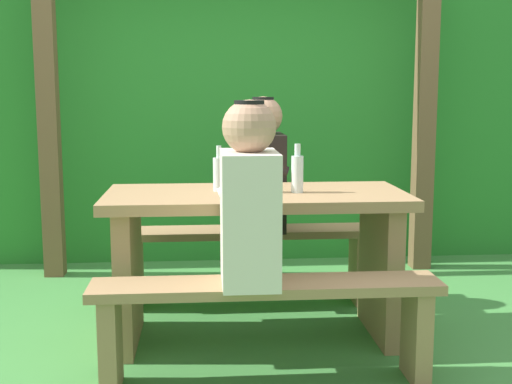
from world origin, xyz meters
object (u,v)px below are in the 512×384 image
bench_near (266,311)px  bottle_right (297,172)px  person_white_shirt (249,200)px  bench_far (249,250)px  picnic_table (256,239)px  person_black_coat (263,169)px  bottle_left (219,173)px  drinking_glass (232,181)px  bottle_center (253,171)px

bench_near → bottle_right: bearing=68.8°
person_white_shirt → bottle_right: size_ratio=3.17×
bench_far → picnic_table: bearing=-90.0°
person_black_coat → bottle_left: (-0.25, -0.47, 0.04)m
bench_far → bottle_right: size_ratio=6.16×
bench_far → drinking_glass: 0.62m
bench_far → bottle_center: (-0.02, -0.53, 0.51)m
person_black_coat → bench_far: bearing=177.6°
bench_near → bottle_left: 0.76m
bench_far → drinking_glass: (-0.11, -0.42, 0.44)m
bottle_right → person_white_shirt: bearing=-117.9°
picnic_table → bottle_left: 0.36m
picnic_table → drinking_glass: 0.30m
picnic_table → drinking_glass: bearing=137.3°
bottle_left → person_black_coat: bearing=62.0°
picnic_table → person_black_coat: 0.59m
picnic_table → bottle_left: (-0.17, 0.04, 0.31)m
bottle_right → drinking_glass: bearing=157.0°
drinking_glass → bottle_center: (0.09, -0.11, 0.06)m
bottle_right → bottle_left: bearing=168.8°
bench_far → bottle_left: 0.70m
person_black_coat → bottle_left: size_ratio=3.35×
picnic_table → bench_near: picnic_table is taller
bench_near → bottle_left: (-0.17, 0.56, 0.49)m
person_black_coat → drinking_glass: bearing=-113.9°
picnic_table → bench_far: (0.00, 0.52, -0.18)m
bench_near → person_white_shirt: size_ratio=1.95×
person_black_coat → bottle_center: 0.53m
drinking_glass → picnic_table: bearing=-42.7°
person_white_shirt → person_black_coat: 1.04m
drinking_glass → bottle_center: 0.15m
person_white_shirt → bottle_right: bearing=62.1°
picnic_table → bottle_right: bottle_right is taller
person_black_coat → bottle_left: person_black_coat is taller
picnic_table → bottle_left: bearing=165.7°
picnic_table → drinking_glass: (-0.11, 0.10, 0.27)m
bench_near → bottle_center: bearing=91.8°
person_black_coat → bottle_left: 0.53m
bottle_left → bench_far: bearing=70.2°
person_black_coat → bottle_center: person_black_coat is taller
bench_far → person_white_shirt: (-0.07, -1.03, 0.45)m
bench_far → bottle_right: (0.19, -0.54, 0.50)m
picnic_table → person_black_coat: person_black_coat is taller
bench_near → person_black_coat: bearing=85.6°
drinking_glass → bench_near: bearing=-80.3°
picnic_table → drinking_glass: drinking_glass is taller
person_black_coat → bottle_left: bearing=-118.0°
person_black_coat → person_white_shirt: bearing=-98.1°
drinking_glass → bottle_right: bearing=-23.0°
picnic_table → bottle_right: size_ratio=6.16×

